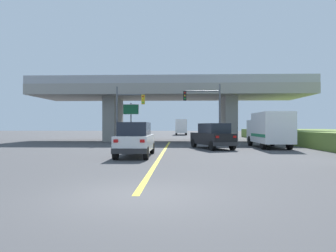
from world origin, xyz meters
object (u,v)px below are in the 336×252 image
at_px(suv_lead, 135,139).
at_px(traffic_signal_farside, 126,108).
at_px(suv_crossing, 213,136).
at_px(traffic_signal_nearside, 208,106).
at_px(semi_truck_distant, 181,127).
at_px(highway_sign, 131,113).
at_px(box_truck, 269,129).

distance_m(suv_lead, traffic_signal_farside, 12.99).
xyz_separation_m(suv_crossing, traffic_signal_farside, (-7.99, 6.17, 2.58)).
bearing_deg(traffic_signal_nearside, traffic_signal_farside, -178.00).
bearing_deg(suv_lead, semi_truck_distant, 86.24).
xyz_separation_m(highway_sign, semi_truck_distant, (5.99, 27.78, -1.69)).
bearing_deg(semi_truck_distant, suv_crossing, -86.63).
relative_size(suv_lead, box_truck, 0.74).
relative_size(traffic_signal_farside, semi_truck_distant, 0.81).
relative_size(traffic_signal_farside, highway_sign, 1.29).
bearing_deg(suv_crossing, traffic_signal_nearside, 68.73).
distance_m(highway_sign, semi_truck_distant, 28.47).
height_order(traffic_signal_nearside, semi_truck_distant, traffic_signal_nearside).
bearing_deg(box_truck, highway_sign, 144.19).
xyz_separation_m(suv_lead, semi_truck_distant, (2.95, 44.95, 0.64)).
distance_m(suv_crossing, semi_truck_distant, 38.76).
bearing_deg(suv_crossing, traffic_signal_farside, 122.76).
xyz_separation_m(traffic_signal_farside, semi_truck_distant, (5.71, 32.52, -1.94)).
xyz_separation_m(box_truck, semi_truck_distant, (-7.13, 37.24, 0.12)).
bearing_deg(suv_lead, traffic_signal_farside, 102.50).
bearing_deg(suv_lead, box_truck, 37.39).
bearing_deg(highway_sign, suv_crossing, -52.82).
bearing_deg(suv_lead, highway_sign, 100.03).
distance_m(box_truck, traffic_signal_farside, 13.83).
xyz_separation_m(suv_crossing, traffic_signal_nearside, (0.19, 6.45, 2.85)).
bearing_deg(traffic_signal_farside, box_truck, -20.23).
bearing_deg(traffic_signal_nearside, box_truck, -47.14).
bearing_deg(box_truck, traffic_signal_farside, 159.77).
height_order(highway_sign, semi_truck_distant, highway_sign).
xyz_separation_m(traffic_signal_nearside, traffic_signal_farside, (-8.18, -0.29, -0.27)).
height_order(traffic_signal_farside, highway_sign, traffic_signal_farside).
distance_m(suv_crossing, highway_sign, 13.88).
xyz_separation_m(suv_lead, box_truck, (10.08, 7.70, 0.53)).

